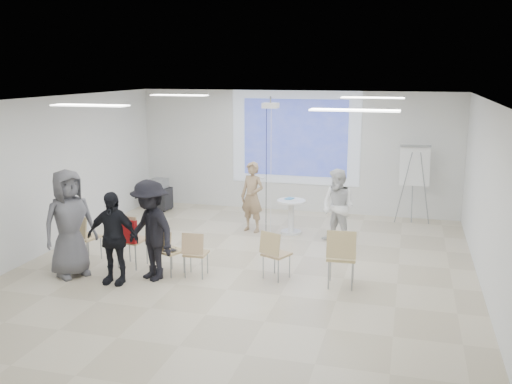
% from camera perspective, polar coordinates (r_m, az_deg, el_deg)
% --- Properties ---
extents(floor, '(8.00, 9.00, 0.10)m').
position_cam_1_polar(floor, '(10.32, -1.18, -7.99)').
color(floor, beige).
rests_on(floor, ground).
extents(ceiling, '(8.00, 9.00, 0.10)m').
position_cam_1_polar(ceiling, '(9.70, -1.26, 9.47)').
color(ceiling, white).
rests_on(ceiling, wall_back).
extents(wall_back, '(8.00, 0.10, 3.00)m').
position_cam_1_polar(wall_back, '(14.25, 3.97, 4.07)').
color(wall_back, silver).
rests_on(wall_back, floor).
extents(wall_left, '(0.10, 9.00, 3.00)m').
position_cam_1_polar(wall_left, '(11.69, -20.64, 1.50)').
color(wall_left, silver).
rests_on(wall_left, floor).
extents(wall_right, '(0.10, 9.00, 3.00)m').
position_cam_1_polar(wall_right, '(9.60, 22.67, -0.86)').
color(wall_right, silver).
rests_on(wall_right, floor).
extents(projection_halo, '(3.20, 0.01, 2.30)m').
position_cam_1_polar(projection_halo, '(14.14, 3.94, 5.43)').
color(projection_halo, silver).
rests_on(projection_halo, wall_back).
extents(projection_image, '(2.60, 0.01, 1.90)m').
position_cam_1_polar(projection_image, '(14.13, 3.93, 5.43)').
color(projection_image, '#3748BB').
rests_on(projection_image, wall_back).
extents(pedestal_table, '(0.78, 0.78, 0.77)m').
position_cam_1_polar(pedestal_table, '(12.38, 3.53, -2.25)').
color(pedestal_table, silver).
rests_on(pedestal_table, floor).
extents(player_left, '(0.75, 0.62, 1.75)m').
position_cam_1_polar(player_left, '(12.43, -0.38, -0.04)').
color(player_left, tan).
rests_on(player_left, floor).
extents(player_right, '(1.05, 0.99, 1.71)m').
position_cam_1_polar(player_right, '(11.66, 8.23, -1.09)').
color(player_right, white).
rests_on(player_right, floor).
extents(controller_left, '(0.07, 0.12, 0.04)m').
position_cam_1_polar(controller_left, '(12.56, 0.72, 1.39)').
color(controller_left, silver).
rests_on(controller_left, player_left).
extents(controller_right, '(0.09, 0.11, 0.04)m').
position_cam_1_polar(controller_right, '(11.87, 7.56, 0.63)').
color(controller_right, silver).
rests_on(controller_right, player_right).
extents(chair_far_left, '(0.52, 0.54, 0.89)m').
position_cam_1_polar(chair_far_left, '(11.03, -16.85, -4.04)').
color(chair_far_left, tan).
rests_on(chair_far_left, floor).
extents(chair_left_mid, '(0.51, 0.54, 0.99)m').
position_cam_1_polar(chair_left_mid, '(10.47, -12.58, -4.35)').
color(chair_left_mid, tan).
rests_on(chair_left_mid, floor).
extents(chair_left_inner, '(0.52, 0.53, 0.83)m').
position_cam_1_polar(chair_left_inner, '(10.00, -8.82, -5.55)').
color(chair_left_inner, tan).
rests_on(chair_left_inner, floor).
extents(chair_center, '(0.40, 0.43, 0.81)m').
position_cam_1_polar(chair_center, '(9.82, -6.15, -5.84)').
color(chair_center, tan).
rests_on(chair_center, floor).
extents(chair_right_inner, '(0.54, 0.55, 0.85)m').
position_cam_1_polar(chair_right_inner, '(9.68, 1.81, -5.91)').
color(chair_right_inner, tan).
rests_on(chair_right_inner, floor).
extents(chair_right_far, '(0.50, 0.53, 1.00)m').
position_cam_1_polar(chair_right_far, '(9.38, 8.54, -6.08)').
color(chair_right_far, tan).
rests_on(chair_right_far, floor).
extents(red_jacket, '(0.44, 0.14, 0.41)m').
position_cam_1_polar(red_jacket, '(10.31, -12.92, -3.83)').
color(red_jacket, '#B41618').
rests_on(red_jacket, chair_left_mid).
extents(laptop, '(0.37, 0.32, 0.02)m').
position_cam_1_polar(laptop, '(10.08, -8.46, -5.66)').
color(laptop, black).
rests_on(laptop, chair_left_inner).
extents(audience_left, '(1.05, 0.63, 1.79)m').
position_cam_1_polar(audience_left, '(9.71, -14.18, -3.81)').
color(audience_left, black).
rests_on(audience_left, floor).
extents(audience_mid, '(1.44, 1.22, 1.95)m').
position_cam_1_polar(audience_mid, '(9.72, -10.53, -3.14)').
color(audience_mid, black).
rests_on(audience_mid, floor).
extents(audience_outer, '(1.12, 1.22, 2.09)m').
position_cam_1_polar(audience_outer, '(10.22, -18.21, -2.38)').
color(audience_outer, slate).
rests_on(audience_outer, floor).
extents(flipchart_easel, '(0.79, 0.60, 1.84)m').
position_cam_1_polar(flipchart_easel, '(13.45, 15.59, 2.52)').
color(flipchart_easel, gray).
rests_on(flipchart_easel, floor).
extents(av_cart, '(0.58, 0.49, 0.81)m').
position_cam_1_polar(av_cart, '(14.66, -9.62, -0.34)').
color(av_cart, black).
rests_on(av_cart, floor).
extents(ceiling_projector, '(0.30, 0.25, 3.00)m').
position_cam_1_polar(ceiling_projector, '(11.13, 1.44, 7.96)').
color(ceiling_projector, white).
rests_on(ceiling_projector, ceiling).
extents(fluor_panel_nw, '(1.20, 0.30, 0.02)m').
position_cam_1_polar(fluor_panel_nw, '(12.26, -7.68, 9.57)').
color(fluor_panel_nw, white).
rests_on(fluor_panel_nw, ceiling).
extents(fluor_panel_ne, '(1.20, 0.30, 0.02)m').
position_cam_1_polar(fluor_panel_ne, '(11.33, 11.58, 9.22)').
color(fluor_panel_ne, white).
rests_on(fluor_panel_ne, ceiling).
extents(fluor_panel_sw, '(1.20, 0.30, 0.02)m').
position_cam_1_polar(fluor_panel_sw, '(9.14, -16.27, 8.32)').
color(fluor_panel_sw, white).
rests_on(fluor_panel_sw, ceiling).
extents(fluor_panel_se, '(1.20, 0.30, 0.02)m').
position_cam_1_polar(fluor_panel_se, '(7.84, 9.83, 8.06)').
color(fluor_panel_se, white).
rests_on(fluor_panel_se, ceiling).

